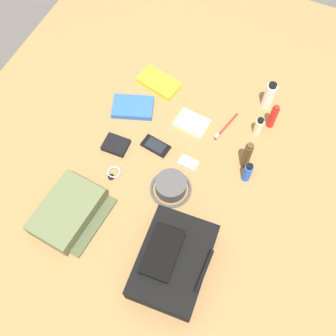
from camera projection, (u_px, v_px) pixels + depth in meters
ground_plane at (168, 173)px, 1.73m from camera, size 2.64×2.02×0.02m
backpack at (173, 261)px, 1.48m from camera, size 0.37×0.27×0.14m
toiletry_pouch at (68, 212)px, 1.59m from camera, size 0.31×0.27×0.08m
bucket_hat at (171, 186)px, 1.65m from camera, size 0.18×0.18×0.07m
toothpaste_tube at (269, 95)px, 1.82m from camera, size 0.05×0.05×0.15m
sunscreen_spray at (273, 117)px, 1.77m from camera, size 0.03×0.03×0.14m
lotion_bottle at (258, 127)px, 1.77m from camera, size 0.04×0.04×0.11m
cologne_bottle at (247, 155)px, 1.67m from camera, size 0.04×0.04×0.16m
deodorant_spray at (247, 172)px, 1.66m from camera, size 0.04×0.04×0.11m
paperback_novel at (159, 83)px, 1.93m from camera, size 0.16×0.22×0.03m
travel_guidebook at (133, 107)px, 1.86m from camera, size 0.18×0.22×0.03m
cell_phone at (156, 146)px, 1.77m from camera, size 0.08×0.14×0.01m
media_player at (188, 163)px, 1.73m from camera, size 0.06×0.09×0.01m
wristwatch at (114, 173)px, 1.71m from camera, size 0.07×0.06×0.01m
toothbrush at (225, 128)px, 1.82m from camera, size 0.18×0.06×0.02m
wallet at (116, 145)px, 1.77m from camera, size 0.09×0.11×0.02m
notepad at (192, 123)px, 1.83m from camera, size 0.13×0.16×0.02m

